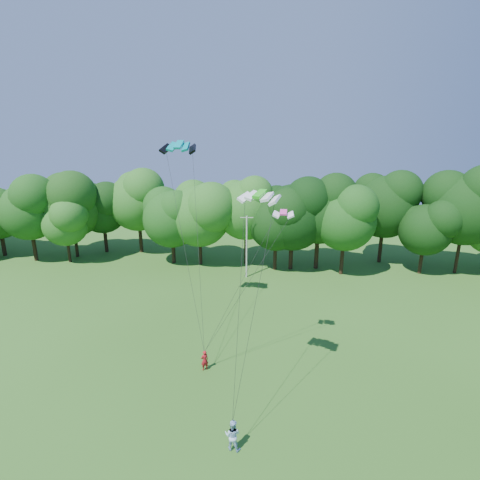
# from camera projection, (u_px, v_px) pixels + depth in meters

# --- Properties ---
(utility_pole) EXTENTS (1.56, 0.22, 7.82)m
(utility_pole) POSITION_uv_depth(u_px,v_px,m) (247.00, 246.00, 45.71)
(utility_pole) COLOR #B2B3AA
(utility_pole) RESTS_ON ground
(kite_flyer_left) EXTENTS (0.71, 0.67, 1.63)m
(kite_flyer_left) POSITION_uv_depth(u_px,v_px,m) (205.00, 360.00, 28.41)
(kite_flyer_left) COLOR #B3171F
(kite_flyer_left) RESTS_ON ground
(kite_flyer_right) EXTENTS (1.03, 0.86, 1.92)m
(kite_flyer_right) POSITION_uv_depth(u_px,v_px,m) (233.00, 435.00, 21.26)
(kite_flyer_right) COLOR #B3D2F8
(kite_flyer_right) RESTS_ON ground
(kite_teal) EXTENTS (3.07, 1.45, 0.75)m
(kite_teal) POSITION_uv_depth(u_px,v_px,m) (179.00, 145.00, 32.28)
(kite_teal) COLOR #059398
(kite_teal) RESTS_ON ground
(kite_green) EXTENTS (2.64, 1.91, 0.44)m
(kite_green) POSITION_uv_depth(u_px,v_px,m) (260.00, 194.00, 21.77)
(kite_green) COLOR #2DCE1F
(kite_green) RESTS_ON ground
(kite_pink) EXTENTS (1.56, 0.80, 0.33)m
(kite_pink) POSITION_uv_depth(u_px,v_px,m) (283.00, 212.00, 26.96)
(kite_pink) COLOR #FD46B3
(kite_pink) RESTS_ON ground
(tree_back_west) EXTENTS (9.59, 9.59, 13.94)m
(tree_back_west) POSITION_uv_depth(u_px,v_px,m) (70.00, 197.00, 52.00)
(tree_back_west) COLOR #391F16
(tree_back_west) RESTS_ON ground
(tree_back_center) EXTENTS (9.31, 9.31, 13.54)m
(tree_back_center) POSITION_uv_depth(u_px,v_px,m) (293.00, 206.00, 47.25)
(tree_back_center) COLOR black
(tree_back_center) RESTS_ON ground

